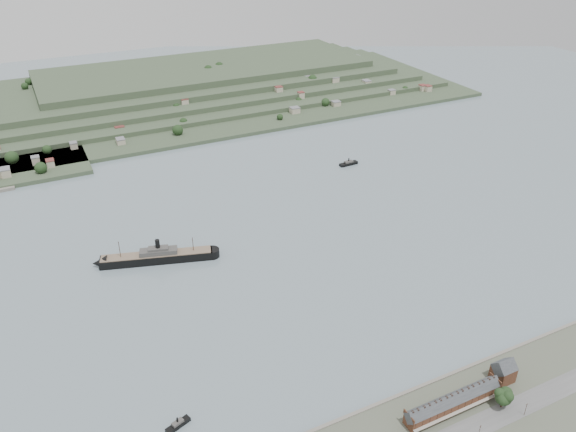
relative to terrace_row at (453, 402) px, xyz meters
name	(u,v)px	position (x,y,z in m)	size (l,w,h in m)	color
ground	(312,247)	(10.00, 168.02, -6.84)	(1400.00, 1400.00, 0.00)	slate
near_shore	(493,430)	(10.00, -18.73, -5.83)	(220.00, 80.00, 2.60)	#4C5142
terrace_row	(453,402)	(0.00, 0.00, 0.00)	(55.60, 9.80, 11.07)	#4C2C1B
gabled_building	(504,371)	(37.50, 4.02, 1.34)	(10.40, 10.18, 14.09)	#4C2C1B
far_peninsula	(189,89)	(37.91, 561.12, 5.04)	(760.00, 309.00, 30.00)	#32462E
steamship	(154,257)	(-100.98, 200.73, -2.87)	(87.57, 34.15, 21.50)	black
tugboat	(178,424)	(-127.13, 52.15, -5.40)	(13.56, 7.72, 5.91)	black
ferry_east	(349,163)	(113.42, 284.38, -5.12)	(19.27, 6.22, 7.13)	black
fig_tree	(505,397)	(23.96, -10.17, 2.36)	(10.56, 9.15, 11.79)	#3B271B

